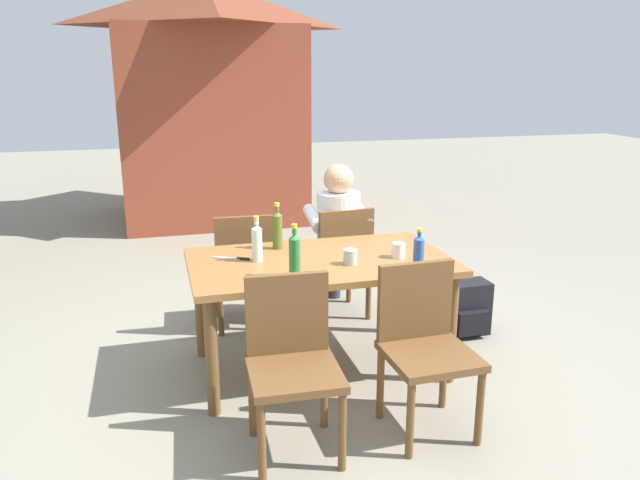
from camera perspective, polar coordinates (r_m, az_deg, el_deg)
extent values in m
plane|color=gray|center=(4.03, 0.00, -11.67)|extent=(24.00, 24.00, 0.00)
cube|color=olive|center=(3.76, 0.00, -2.05)|extent=(1.58, 0.91, 0.04)
cylinder|color=brown|center=(3.44, -9.99, -10.62)|extent=(0.07, 0.07, 0.69)
cylinder|color=brown|center=(3.81, 12.02, -8.04)|extent=(0.07, 0.07, 0.69)
cylinder|color=brown|center=(4.13, -11.03, -6.09)|extent=(0.07, 0.07, 0.69)
cylinder|color=brown|center=(4.44, 7.60, -4.35)|extent=(0.07, 0.07, 0.69)
cube|color=brown|center=(4.71, 1.49, -1.94)|extent=(0.48, 0.48, 0.04)
cube|color=brown|center=(4.46, 2.46, 0.16)|extent=(0.42, 0.08, 0.42)
cylinder|color=brown|center=(5.01, 2.68, -3.55)|extent=(0.04, 0.04, 0.41)
cylinder|color=brown|center=(4.88, -1.43, -4.06)|extent=(0.04, 0.04, 0.41)
cylinder|color=brown|center=(4.69, 4.50, -4.97)|extent=(0.04, 0.04, 0.41)
cylinder|color=brown|center=(4.55, 0.13, -5.57)|extent=(0.04, 0.04, 0.41)
cube|color=brown|center=(3.25, 10.17, -10.52)|extent=(0.45, 0.45, 0.04)
cube|color=brown|center=(3.32, 8.80, -5.53)|extent=(0.42, 0.05, 0.42)
cylinder|color=brown|center=(3.13, 8.35, -16.19)|extent=(0.04, 0.04, 0.41)
cylinder|color=brown|center=(3.30, 14.56, -14.84)|extent=(0.04, 0.04, 0.41)
cylinder|color=brown|center=(3.43, 5.61, -13.06)|extent=(0.04, 0.04, 0.41)
cylinder|color=brown|center=(3.58, 11.38, -12.03)|extent=(0.04, 0.04, 0.41)
cube|color=brown|center=(3.04, -2.36, -12.24)|extent=(0.46, 0.46, 0.04)
cube|color=brown|center=(3.12, -3.07, -6.81)|extent=(0.42, 0.06, 0.42)
cylinder|color=brown|center=(2.97, -5.42, -18.10)|extent=(0.04, 0.04, 0.41)
cylinder|color=brown|center=(3.03, 2.07, -17.29)|extent=(0.04, 0.04, 0.41)
cylinder|color=brown|center=(3.29, -6.30, -14.48)|extent=(0.04, 0.04, 0.41)
cylinder|color=brown|center=(3.34, 0.39, -13.85)|extent=(0.04, 0.04, 0.41)
cube|color=brown|center=(4.56, -7.11, -2.63)|extent=(0.46, 0.46, 0.04)
cube|color=brown|center=(4.30, -6.92, -0.54)|extent=(0.42, 0.06, 0.42)
cylinder|color=brown|center=(4.83, -5.02, -4.33)|extent=(0.04, 0.04, 0.41)
cylinder|color=brown|center=(4.80, -9.53, -4.64)|extent=(0.04, 0.04, 0.41)
cylinder|color=brown|center=(4.48, -4.32, -5.95)|extent=(0.04, 0.04, 0.41)
cylinder|color=brown|center=(4.45, -9.20, -6.30)|extent=(0.04, 0.04, 0.41)
cylinder|color=white|center=(4.58, 1.69, 1.22)|extent=(0.32, 0.32, 0.52)
sphere|color=tan|center=(4.51, 1.73, 5.65)|extent=(0.22, 0.22, 0.22)
cylinder|color=#383847|center=(4.86, 2.00, -1.11)|extent=(0.14, 0.40, 0.14)
cylinder|color=#383847|center=(5.11, 1.31, -2.91)|extent=(0.11, 0.11, 0.45)
cylinder|color=white|center=(4.62, 3.95, 2.31)|extent=(0.09, 0.31, 0.16)
cylinder|color=#383847|center=(4.81, -0.05, -1.28)|extent=(0.14, 0.40, 0.14)
cylinder|color=#383847|center=(5.07, -0.64, -3.08)|extent=(0.11, 0.11, 0.45)
cylinder|color=white|center=(4.51, -0.60, 2.02)|extent=(0.09, 0.31, 0.16)
cylinder|color=#2D56A3|center=(3.63, 9.11, -1.20)|extent=(0.06, 0.06, 0.17)
cone|color=#2D56A3|center=(3.61, 9.18, 0.24)|extent=(0.06, 0.06, 0.02)
cylinder|color=#2D56A3|center=(3.60, 9.19, 0.59)|extent=(0.03, 0.03, 0.02)
cylinder|color=yellow|center=(3.60, 9.21, 0.91)|extent=(0.03, 0.03, 0.02)
cylinder|color=white|center=(3.71, -5.85, -0.47)|extent=(0.06, 0.06, 0.20)
cone|color=white|center=(3.68, -5.90, 1.23)|extent=(0.06, 0.06, 0.03)
cylinder|color=white|center=(3.67, -5.91, 1.65)|extent=(0.03, 0.03, 0.03)
cylinder|color=yellow|center=(3.67, -5.92, 2.03)|extent=(0.03, 0.03, 0.02)
cylinder|color=#566623|center=(3.95, -3.96, 0.73)|extent=(0.06, 0.06, 0.22)
cone|color=#566623|center=(3.92, -4.00, 2.47)|extent=(0.06, 0.06, 0.03)
cylinder|color=#566623|center=(3.92, -4.00, 2.90)|extent=(0.03, 0.03, 0.03)
cylinder|color=yellow|center=(3.91, -4.01, 3.28)|extent=(0.03, 0.03, 0.02)
cylinder|color=#287A38|center=(3.41, -2.36, -1.67)|extent=(0.06, 0.06, 0.22)
cone|color=#287A38|center=(3.38, -2.38, 0.34)|extent=(0.06, 0.06, 0.03)
cylinder|color=#287A38|center=(3.37, -2.39, 0.84)|extent=(0.03, 0.03, 0.03)
cylinder|color=yellow|center=(3.36, -2.40, 1.29)|extent=(0.03, 0.03, 0.02)
cylinder|color=#B2B7BC|center=(3.65, 2.82, -1.56)|extent=(0.08, 0.08, 0.09)
cylinder|color=white|center=(3.80, 7.26, -0.94)|extent=(0.08, 0.08, 0.09)
cube|color=silver|center=(3.81, -8.66, -1.65)|extent=(0.17, 0.11, 0.01)
cube|color=black|center=(3.77, -7.12, -1.73)|extent=(0.08, 0.06, 0.01)
cube|color=black|center=(4.56, 13.25, -6.10)|extent=(0.34, 0.19, 0.39)
cube|color=black|center=(4.49, 13.96, -7.48)|extent=(0.23, 0.06, 0.17)
cube|color=brown|center=(8.00, -10.11, 10.46)|extent=(2.14, 1.88, 2.33)
pyramid|color=brown|center=(8.00, -10.62, 20.77)|extent=(2.46, 2.17, 0.55)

